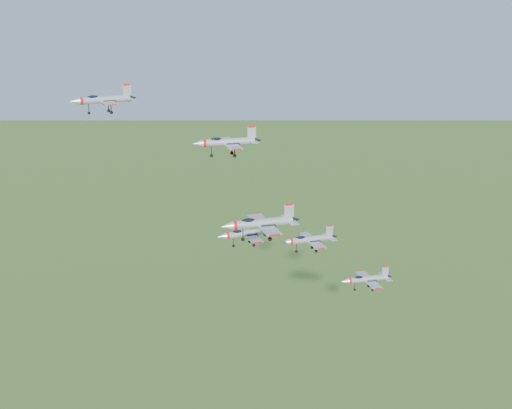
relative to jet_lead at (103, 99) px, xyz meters
name	(u,v)px	position (x,y,z in m)	size (l,w,h in m)	color
jet_lead	(103,99)	(0.00, 0.00, 0.00)	(12.02, 9.87, 3.22)	#9DA3A9
jet_left_high	(227,142)	(18.80, -11.94, -6.90)	(12.53, 10.46, 3.35)	#9DA3A9
jet_right_high	(260,223)	(18.71, -27.01, -17.23)	(13.52, 11.23, 3.61)	#9DA3A9
jet_left_low	(246,233)	(24.84, -6.13, -26.57)	(12.14, 9.99, 3.25)	#9DA3A9
jet_right_low	(309,239)	(32.59, -17.54, -25.15)	(11.25, 9.32, 3.00)	#9DA3A9
jet_trail	(366,279)	(46.84, -15.17, -36.28)	(11.06, 9.24, 2.96)	#9DA3A9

